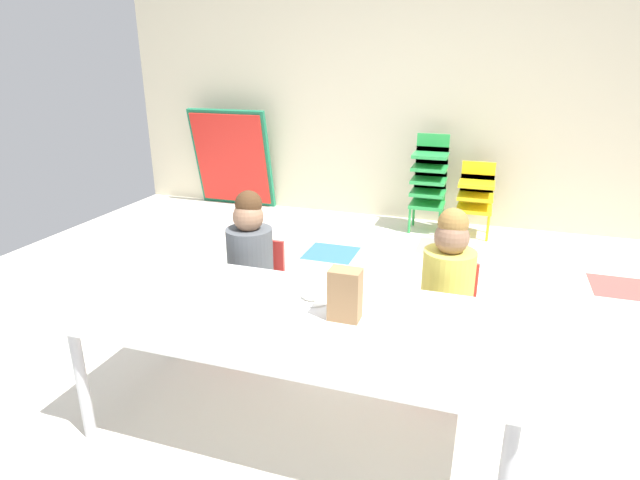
% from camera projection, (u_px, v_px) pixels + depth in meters
% --- Properties ---
extents(ground_plane, '(6.21, 5.27, 0.02)m').
position_uv_depth(ground_plane, '(337.00, 338.00, 3.16)').
color(ground_plane, silver).
extents(back_wall, '(6.21, 0.10, 2.51)m').
position_uv_depth(back_wall, '(415.00, 94.00, 5.08)').
color(back_wall, beige).
rests_on(back_wall, ground_plane).
extents(craft_table, '(1.90, 0.81, 0.58)m').
position_uv_depth(craft_table, '(297.00, 323.00, 2.21)').
color(craft_table, white).
rests_on(craft_table, ground_plane).
extents(seated_child_near_camera, '(0.32, 0.32, 0.92)m').
position_uv_depth(seated_child_near_camera, '(251.00, 254.00, 2.93)').
color(seated_child_near_camera, red).
rests_on(seated_child_near_camera, ground_plane).
extents(seated_child_middle_seat, '(0.32, 0.32, 0.92)m').
position_uv_depth(seated_child_middle_seat, '(448.00, 279.00, 2.60)').
color(seated_child_middle_seat, red).
rests_on(seated_child_middle_seat, ground_plane).
extents(kid_chair_green_stack, '(0.32, 0.30, 0.92)m').
position_uv_depth(kid_chair_green_stack, '(429.00, 178.00, 4.93)').
color(kid_chair_green_stack, green).
rests_on(kid_chair_green_stack, ground_plane).
extents(kid_chair_yellow_stack, '(0.32, 0.30, 0.68)m').
position_uv_depth(kid_chair_yellow_stack, '(476.00, 194.00, 4.84)').
color(kid_chair_yellow_stack, yellow).
rests_on(kid_chair_yellow_stack, ground_plane).
extents(folded_activity_table, '(0.90, 0.29, 1.09)m').
position_uv_depth(folded_activity_table, '(232.00, 159.00, 5.72)').
color(folded_activity_table, '#19724C').
rests_on(folded_activity_table, ground_plane).
extents(paper_bag_brown, '(0.13, 0.09, 0.22)m').
position_uv_depth(paper_bag_brown, '(345.00, 295.00, 2.12)').
color(paper_bag_brown, '#9E754C').
rests_on(paper_bag_brown, craft_table).
extents(paper_plate_near_edge, '(0.18, 0.18, 0.01)m').
position_uv_depth(paper_plate_near_edge, '(312.00, 298.00, 2.32)').
color(paper_plate_near_edge, white).
rests_on(paper_plate_near_edge, craft_table).
extents(donut_powdered_on_plate, '(0.10, 0.10, 0.03)m').
position_uv_depth(donut_powdered_on_plate, '(312.00, 295.00, 2.32)').
color(donut_powdered_on_plate, white).
rests_on(donut_powdered_on_plate, craft_table).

